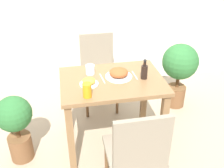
# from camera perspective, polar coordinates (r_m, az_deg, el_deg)

# --- Properties ---
(ground_plane) EXTENTS (16.00, 16.00, 0.00)m
(ground_plane) POSITION_cam_1_polar(r_m,az_deg,el_deg) (2.83, -0.00, -12.36)
(ground_plane) COLOR tan
(dining_table) EXTENTS (0.94, 0.69, 0.75)m
(dining_table) POSITION_cam_1_polar(r_m,az_deg,el_deg) (2.46, -0.00, -1.67)
(dining_table) COLOR olive
(dining_table) RESTS_ON ground_plane
(chair_near) EXTENTS (0.42, 0.42, 0.90)m
(chair_near) POSITION_cam_1_polar(r_m,az_deg,el_deg) (2.00, 5.34, -14.56)
(chair_near) COLOR gray
(chair_near) RESTS_ON ground_plane
(chair_far) EXTENTS (0.42, 0.42, 0.90)m
(chair_far) POSITION_cam_1_polar(r_m,az_deg,el_deg) (3.16, -3.00, 3.61)
(chair_far) COLOR gray
(chair_far) RESTS_ON ground_plane
(food_plate) EXTENTS (0.25, 0.25, 0.09)m
(food_plate) POSITION_cam_1_polar(r_m,az_deg,el_deg) (2.42, 1.47, 2.31)
(food_plate) COLOR white
(food_plate) RESTS_ON dining_table
(side_plate) EXTENTS (0.17, 0.17, 0.06)m
(side_plate) POSITION_cam_1_polar(r_m,az_deg,el_deg) (2.31, -5.05, 0.46)
(side_plate) COLOR white
(side_plate) RESTS_ON dining_table
(drink_cup) EXTENTS (0.09, 0.09, 0.09)m
(drink_cup) POSITION_cam_1_polar(r_m,az_deg,el_deg) (2.48, -4.78, 3.14)
(drink_cup) COLOR white
(drink_cup) RESTS_ON dining_table
(juice_glass) EXTENTS (0.07, 0.07, 0.12)m
(juice_glass) POSITION_cam_1_polar(r_m,az_deg,el_deg) (2.12, -5.45, -1.37)
(juice_glass) COLOR orange
(juice_glass) RESTS_ON dining_table
(sauce_bottle) EXTENTS (0.06, 0.06, 0.19)m
(sauce_bottle) POSITION_cam_1_polar(r_m,az_deg,el_deg) (2.40, 7.05, 2.80)
(sauce_bottle) COLOR black
(sauce_bottle) RESTS_ON dining_table
(fork_utensil) EXTENTS (0.03, 0.19, 0.00)m
(fork_utensil) POSITION_cam_1_polar(r_m,az_deg,el_deg) (2.41, -2.13, 1.22)
(fork_utensil) COLOR silver
(fork_utensil) RESTS_ON dining_table
(spoon_utensil) EXTENTS (0.01, 0.17, 0.00)m
(spoon_utensil) POSITION_cam_1_polar(r_m,az_deg,el_deg) (2.47, 4.97, 1.88)
(spoon_utensil) COLOR silver
(spoon_utensil) RESTS_ON dining_table
(potted_plant_left) EXTENTS (0.33, 0.33, 0.68)m
(potted_plant_left) POSITION_cam_1_polar(r_m,az_deg,el_deg) (2.55, -20.23, -7.99)
(potted_plant_left) COLOR brown
(potted_plant_left) RESTS_ON ground_plane
(potted_plant_right) EXTENTS (0.42, 0.42, 0.82)m
(potted_plant_right) POSITION_cam_1_polar(r_m,az_deg,el_deg) (3.22, 14.50, 3.57)
(potted_plant_right) COLOR brown
(potted_plant_right) RESTS_ON ground_plane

